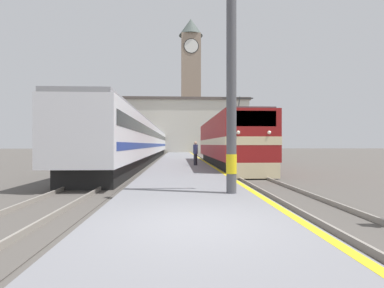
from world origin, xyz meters
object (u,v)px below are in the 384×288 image
(locomotive_train, at_px, (227,143))
(catenary_mast, at_px, (233,62))
(person_on_platform, at_px, (195,153))
(clock_tower, at_px, (191,82))
(passenger_train, at_px, (146,142))

(locomotive_train, height_order, catenary_mast, catenary_mast)
(person_on_platform, xyz_separation_m, clock_tower, (1.75, 46.20, 14.84))
(person_on_platform, bearing_deg, catenary_mast, -88.05)
(locomotive_train, distance_m, clock_tower, 46.67)
(passenger_train, height_order, catenary_mast, catenary_mast)
(clock_tower, bearing_deg, passenger_train, -102.04)
(passenger_train, xyz_separation_m, person_on_platform, (5.07, -14.21, -0.89))
(locomotive_train, relative_size, passenger_train, 0.33)
(passenger_train, bearing_deg, locomotive_train, -58.46)
(locomotive_train, xyz_separation_m, clock_tower, (-0.84, 44.48, 14.09))
(locomotive_train, bearing_deg, passenger_train, 121.54)
(clock_tower, bearing_deg, person_on_platform, -92.16)
(locomotive_train, relative_size, person_on_platform, 9.60)
(catenary_mast, xyz_separation_m, clock_tower, (1.33, 58.53, 11.68))
(passenger_train, xyz_separation_m, catenary_mast, (5.49, -26.54, 2.26))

